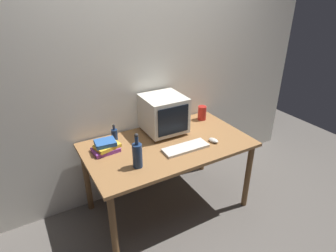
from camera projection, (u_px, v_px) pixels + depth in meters
ground_plane at (168, 206)px, 2.95m from camera, size 6.00×6.00×0.00m
back_wall at (143, 76)px, 2.78m from camera, size 4.00×0.08×2.50m
desk at (168, 151)px, 2.66m from camera, size 1.51×0.86×0.74m
crt_monitor at (163, 114)px, 2.75m from camera, size 0.39×0.39×0.37m
keyboard at (186, 148)px, 2.53m from camera, size 0.42×0.16×0.02m
computer_mouse at (214, 140)px, 2.64m from camera, size 0.08×0.11×0.04m
bottle_tall at (137, 155)px, 2.24m from camera, size 0.08×0.08×0.30m
bottle_short at (114, 134)px, 2.67m from camera, size 0.06×0.06×0.16m
book_stack at (106, 147)px, 2.48m from camera, size 0.25×0.19×0.10m
metal_canister at (202, 113)px, 3.06m from camera, size 0.09×0.09×0.15m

